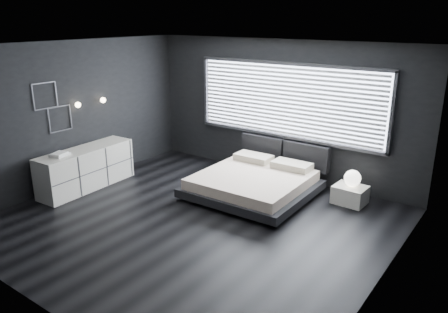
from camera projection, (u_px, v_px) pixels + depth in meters
The scene contains 12 objects.
room at pixel (192, 140), 6.75m from camera, with size 6.04×6.00×2.80m.
window at pixel (287, 101), 8.65m from camera, with size 4.14×0.09×1.52m.
headboard at pixel (284, 152), 8.92m from camera, with size 1.96×0.16×0.52m.
sconce_near at pixel (78, 105), 8.35m from camera, with size 0.18×0.11×0.11m.
sconce_far at pixel (103, 100), 8.81m from camera, with size 0.18×0.11×0.11m.
wall_art_upper at pixel (45, 96), 7.86m from camera, with size 0.01×0.48×0.48m.
wall_art_lower at pixel (60, 119), 8.20m from camera, with size 0.01×0.48×0.48m.
bed at pixel (253, 183), 8.14m from camera, with size 2.14×2.05×0.54m.
nightstand at pixel (350, 195), 7.84m from camera, with size 0.56×0.46×0.32m, color silver.
orb_lamp at pixel (352, 178), 7.76m from camera, with size 0.29×0.29×0.29m, color white.
dresser at pixel (86, 168), 8.49m from camera, with size 0.66×2.01×0.79m.
book_stack at pixel (60, 154), 7.93m from camera, with size 0.31×0.37×0.07m.
Camera 1 is at (4.23, -4.96, 3.24)m, focal length 35.00 mm.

